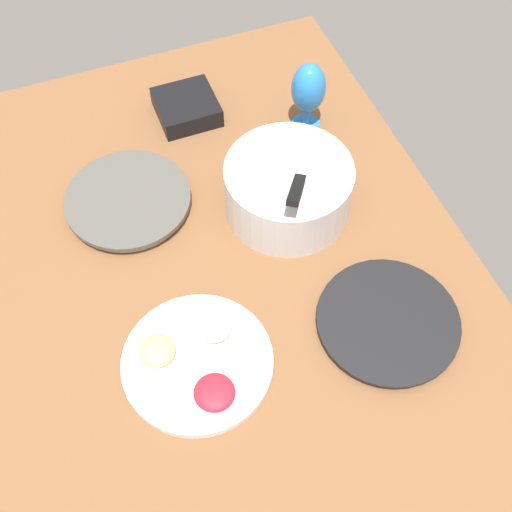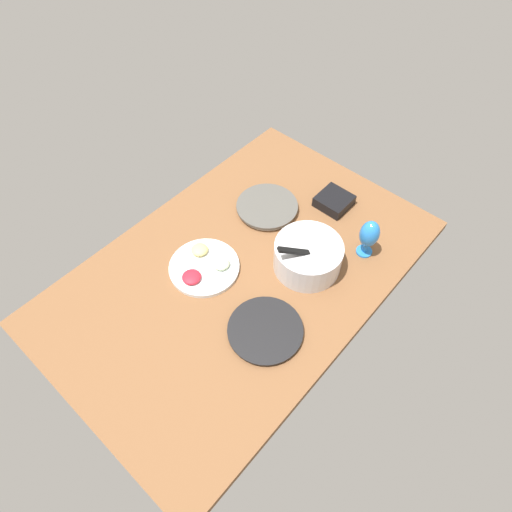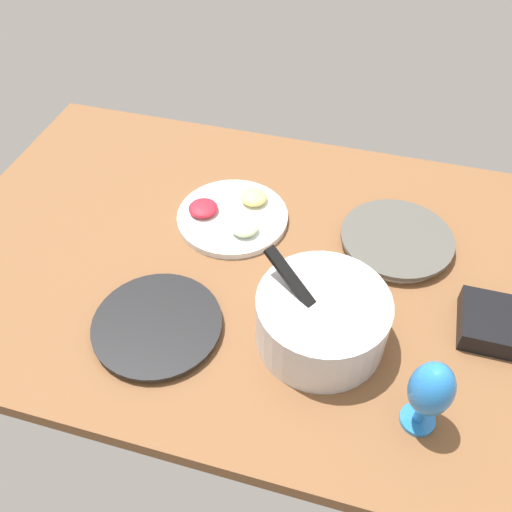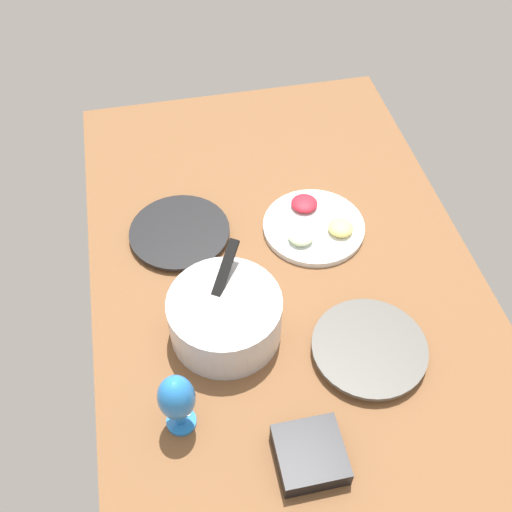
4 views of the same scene
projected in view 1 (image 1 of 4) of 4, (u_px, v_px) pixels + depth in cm
name	position (u px, v px, depth cm)	size (l,w,h in cm)	color
ground_plane	(237.00, 308.00, 134.92)	(160.00, 104.00, 4.00)	brown
dinner_plate_left	(128.00, 201.00, 145.92)	(28.09, 28.09, 3.03)	silver
dinner_plate_right	(388.00, 322.00, 129.58)	(28.47, 28.47, 2.16)	#4C4C51
mixing_bowl	(288.00, 188.00, 141.24)	(27.85, 27.70, 19.55)	silver
fruit_platter	(197.00, 361.00, 124.61)	(29.11, 29.11, 4.76)	silver
hurricane_glass_blue	(308.00, 91.00, 151.74)	(8.10, 8.10, 18.57)	blue
square_bowl_black	(187.00, 106.00, 160.87)	(14.39, 14.39, 5.00)	black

